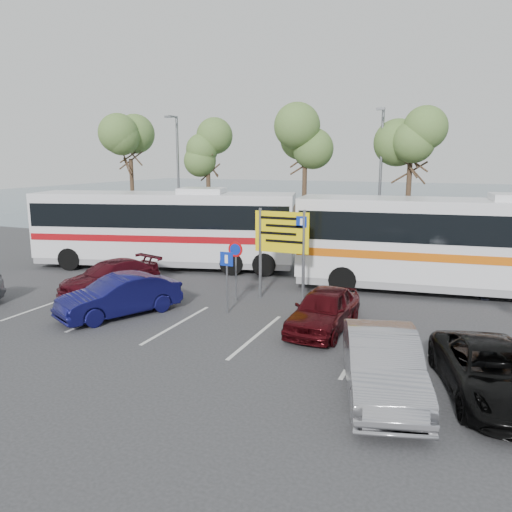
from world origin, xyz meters
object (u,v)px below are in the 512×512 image
at_px(street_lamp_left, 178,172).
at_px(coach_bus_left, 165,231).
at_px(pedestrian_near, 107,250).
at_px(coach_bus_right, 463,248).
at_px(car_silver_b, 382,364).
at_px(street_lamp_right, 380,175).
at_px(car_maroon, 110,277).
at_px(direction_sign, 282,239).
at_px(suv_black, 493,372).
at_px(car_red, 324,309).
at_px(pedestrian_far, 487,276).
at_px(car_blue, 119,296).

distance_m(street_lamp_left, coach_bus_left, 8.30).
bearing_deg(pedestrian_near, street_lamp_left, -87.84).
distance_m(coach_bus_right, car_silver_b, 10.56).
height_order(street_lamp_left, pedestrian_near, street_lamp_left).
xyz_separation_m(street_lamp_right, car_maroon, (-9.00, -12.02, -3.95)).
bearing_deg(car_maroon, coach_bus_left, 111.46).
height_order(direction_sign, suv_black, direction_sign).
bearing_deg(direction_sign, suv_black, -38.56).
bearing_deg(suv_black, car_silver_b, -176.41).
bearing_deg(car_maroon, pedestrian_near, 146.35).
bearing_deg(car_red, street_lamp_left, 138.49).
distance_m(street_lamp_left, car_silver_b, 23.65).
bearing_deg(coach_bus_right, pedestrian_far, -21.52).
distance_m(coach_bus_left, car_red, 11.78).
height_order(car_silver_b, pedestrian_far, pedestrian_far).
relative_size(street_lamp_right, direction_sign, 2.23).
height_order(street_lamp_left, coach_bus_right, street_lamp_left).
bearing_deg(coach_bus_left, car_red, -31.44).
bearing_deg(pedestrian_far, coach_bus_left, 78.12).
relative_size(coach_bus_right, car_maroon, 3.04).
distance_m(direction_sign, car_maroon, 7.42).
relative_size(car_blue, car_maroon, 0.97).
bearing_deg(pedestrian_far, car_maroon, 97.18).
height_order(street_lamp_left, car_silver_b, street_lamp_left).
bearing_deg(coach_bus_right, coach_bus_left, -178.43).
bearing_deg(car_silver_b, pedestrian_near, 134.62).
bearing_deg(street_lamp_left, street_lamp_right, 0.00).
bearing_deg(coach_bus_left, direction_sign, -23.76).
distance_m(car_blue, pedestrian_near, 8.04).
bearing_deg(street_lamp_left, suv_black, -41.40).
relative_size(direction_sign, car_blue, 0.83).
bearing_deg(car_silver_b, direction_sign, 110.77).
bearing_deg(street_lamp_right, suv_black, -71.65).
relative_size(car_silver_b, pedestrian_near, 2.44).
bearing_deg(pedestrian_far, street_lamp_left, 57.31).
relative_size(coach_bus_left, car_red, 3.28).
xyz_separation_m(direction_sign, coach_bus_right, (6.50, 3.69, -0.50)).
distance_m(street_lamp_right, pedestrian_far, 9.63).
relative_size(car_blue, car_silver_b, 0.93).
height_order(coach_bus_left, car_maroon, coach_bus_left).
xyz_separation_m(car_blue, car_maroon, (-2.40, 2.45, -0.07)).
bearing_deg(coach_bus_right, pedestrian_near, -173.49).
height_order(coach_bus_left, suv_black, coach_bus_left).
xyz_separation_m(street_lamp_right, direction_sign, (-2.00, -10.32, -2.17)).
bearing_deg(car_maroon, coach_bus_right, 37.49).
bearing_deg(coach_bus_left, car_silver_b, -38.73).
bearing_deg(car_maroon, street_lamp_left, 124.16).
distance_m(coach_bus_left, pedestrian_near, 3.06).
bearing_deg(street_lamp_right, car_silver_b, -80.10).
height_order(street_lamp_right, suv_black, street_lamp_right).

